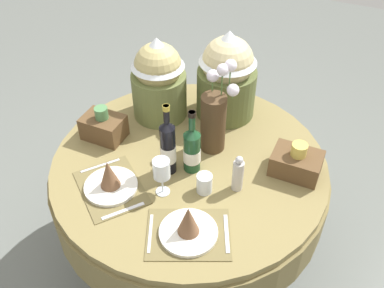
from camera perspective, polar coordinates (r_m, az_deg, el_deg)
The scene contains 14 objects.
ground at distance 2.69m, azimuth -0.30°, elevation -13.97°, with size 8.00×8.00×0.00m, color slate.
dining_table at distance 2.21m, azimuth -0.35°, elevation -5.02°, with size 1.35×1.35×0.76m.
place_setting_left at distance 1.98m, azimuth -10.60°, elevation -4.71°, with size 0.43×0.42×0.16m.
place_setting_right at distance 1.78m, azimuth -0.47°, elevation -10.71°, with size 0.42×0.38×0.16m.
flower_vase at distance 2.07m, azimuth 2.96°, elevation 3.54°, with size 0.17×0.15×0.47m.
wine_bottle_left at distance 1.97m, azimuth -3.14°, elevation -0.39°, with size 0.07×0.07×0.37m.
wine_bottle_centre at distance 1.99m, azimuth -0.01°, elevation -0.64°, with size 0.08×0.08×0.33m.
wine_glass_left at distance 1.87m, azimuth -3.98°, elevation -3.35°, with size 0.08×0.08×0.19m.
tumbler_near_left at distance 1.94m, azimuth 1.62°, elevation -5.13°, with size 0.07×0.07×0.09m, color silver.
pepper_mill at distance 1.93m, azimuth 5.98°, elevation -3.93°, with size 0.05×0.05×0.19m.
gift_tub_back_left at distance 2.26m, azimuth -4.39°, elevation 8.84°, with size 0.29×0.29×0.45m.
gift_tub_back_centre at distance 2.26m, azimuth 4.60°, elevation 9.33°, with size 0.31×0.31×0.48m.
woven_basket_side_left at distance 2.24m, azimuth -11.41°, elevation 2.26°, with size 0.20×0.15×0.18m.
woven_basket_side_right at distance 2.07m, azimuth 13.41°, elevation -2.33°, with size 0.22×0.16×0.17m.
Camera 1 is at (0.64, -1.39, 2.21)m, focal length 41.05 mm.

